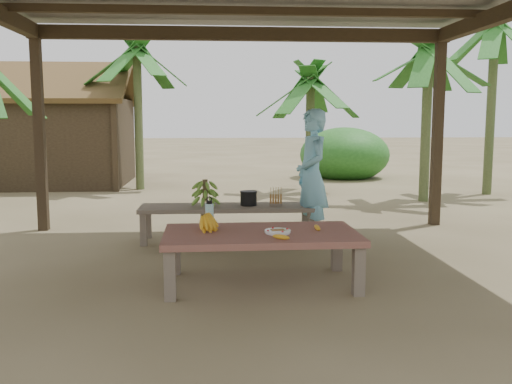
{
  "coord_description": "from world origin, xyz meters",
  "views": [
    {
      "loc": [
        -0.42,
        -5.73,
        1.55
      ],
      "look_at": [
        0.01,
        0.04,
        0.8
      ],
      "focal_mm": 40.0,
      "sensor_mm": 36.0,
      "label": 1
    }
  ],
  "objects": [
    {
      "name": "plate",
      "position": [
        0.15,
        -0.63,
        0.52
      ],
      "size": [
        0.24,
        0.24,
        0.04
      ],
      "color": "white",
      "rests_on": "work_table"
    },
    {
      "name": "ripe_banana_bunch",
      "position": [
        -0.53,
        -0.43,
        0.59
      ],
      "size": [
        0.33,
        0.3,
        0.17
      ],
      "primitive_type": null,
      "rotation": [
        0.0,
        0.0,
        -0.21
      ],
      "color": "yellow",
      "rests_on": "work_table"
    },
    {
      "name": "ground",
      "position": [
        0.0,
        0.0,
        0.0
      ],
      "size": [
        80.0,
        80.0,
        0.0
      ],
      "primitive_type": "plane",
      "color": "brown",
      "rests_on": "ground"
    },
    {
      "name": "woman",
      "position": [
        0.8,
        1.27,
        0.83
      ],
      "size": [
        0.49,
        0.66,
        1.67
      ],
      "primitive_type": "imported",
      "rotation": [
        0.0,
        0.0,
        -1.41
      ],
      "color": "#7AC7E6",
      "rests_on": "ground"
    },
    {
      "name": "skewer_rack",
      "position": [
        0.35,
        1.35,
        0.57
      ],
      "size": [
        0.18,
        0.08,
        0.24
      ],
      "primitive_type": null,
      "rotation": [
        0.0,
        0.0,
        -0.01
      ],
      "color": "#A57F47",
      "rests_on": "bench"
    },
    {
      "name": "water_flask",
      "position": [
        -0.47,
        -0.28,
        0.63
      ],
      "size": [
        0.08,
        0.08,
        0.3
      ],
      "color": "#3BABB8",
      "rests_on": "work_table"
    },
    {
      "name": "work_table",
      "position": [
        0.01,
        -0.54,
        0.43
      ],
      "size": [
        1.81,
        1.02,
        0.5
      ],
      "rotation": [
        0.0,
        0.0,
        0.01
      ],
      "color": "brown",
      "rests_on": "ground"
    },
    {
      "name": "banana_plant_n",
      "position": [
        1.6,
        6.16,
        2.12
      ],
      "size": [
        1.8,
        1.8,
        2.6
      ],
      "color": "#596638",
      "rests_on": "ground"
    },
    {
      "name": "loose_banana_front",
      "position": [
        0.16,
        -0.89,
        0.52
      ],
      "size": [
        0.15,
        0.05,
        0.04
      ],
      "primitive_type": "ellipsoid",
      "rotation": [
        0.0,
        0.0,
        1.52
      ],
      "color": "yellow",
      "rests_on": "work_table"
    },
    {
      "name": "banana_plant_nw",
      "position": [
        -2.04,
        6.87,
        2.78
      ],
      "size": [
        1.8,
        1.8,
        3.28
      ],
      "color": "#596638",
      "rests_on": "ground"
    },
    {
      "name": "banana_plant_ne",
      "position": [
        3.52,
        4.64,
        2.54
      ],
      "size": [
        1.8,
        1.8,
        3.03
      ],
      "color": "#596638",
      "rests_on": "ground"
    },
    {
      "name": "hut",
      "position": [
        -4.5,
        8.0,
        1.1
      ],
      "size": [
        4.4,
        3.43,
        2.85
      ],
      "color": "black",
      "rests_on": "ground"
    },
    {
      "name": "cooking_pot",
      "position": [
        0.01,
        1.42,
        0.54
      ],
      "size": [
        0.21,
        0.21,
        0.18
      ],
      "primitive_type": "cylinder",
      "color": "black",
      "rests_on": "bench"
    },
    {
      "name": "banana_plant_far",
      "position": [
        5.18,
        5.51,
        3.14
      ],
      "size": [
        1.8,
        1.8,
        3.64
      ],
      "color": "#596638",
      "rests_on": "ground"
    },
    {
      "name": "bench",
      "position": [
        -0.26,
        1.4,
        0.39
      ],
      "size": [
        2.2,
        0.62,
        0.45
      ],
      "rotation": [
        0.0,
        0.0,
        -0.01
      ],
      "color": "brown",
      "rests_on": "ground"
    },
    {
      "name": "green_banana_stalk",
      "position": [
        -0.53,
        1.41,
        0.63
      ],
      "size": [
        0.31,
        0.31,
        0.35
      ],
      "primitive_type": null,
      "rotation": [
        0.0,
        0.0,
        -0.01
      ],
      "color": "#598C2D",
      "rests_on": "bench"
    },
    {
      "name": "loose_banana_side",
      "position": [
        0.55,
        -0.48,
        0.52
      ],
      "size": [
        0.06,
        0.14,
        0.04
      ],
      "primitive_type": "ellipsoid",
      "rotation": [
        0.0,
        0.0,
        0.14
      ],
      "color": "yellow",
      "rests_on": "work_table"
    }
  ]
}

